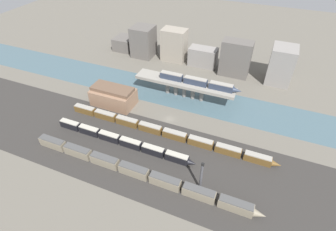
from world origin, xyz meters
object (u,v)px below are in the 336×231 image
object	(u,v)px
train_yard_near	(137,172)
train_yard_mid	(122,141)
warehouse_building	(113,96)
signal_tower	(201,176)
train_yard_far	(165,132)
train_on_bridge	(199,82)

from	to	relation	value
train_yard_near	train_yard_mid	world-z (taller)	train_yard_near
warehouse_building	signal_tower	bearing A→B (deg)	-30.38
signal_tower	train_yard_far	bearing A→B (deg)	137.29
train_on_bridge	train_yard_mid	world-z (taller)	train_on_bridge
signal_tower	warehouse_building	bearing A→B (deg)	149.62
train_yard_mid	warehouse_building	distance (m)	29.83
train_on_bridge	train_yard_far	distance (m)	32.88
train_yard_far	warehouse_building	xyz separation A→B (m)	(-32.79, 11.75, 2.85)
train_yard_mid	signal_tower	bearing A→B (deg)	-13.45
train_on_bridge	warehouse_building	size ratio (longest dim) A/B	1.97
train_on_bridge	warehouse_building	world-z (taller)	train_on_bridge
train_yard_near	train_yard_mid	bearing A→B (deg)	137.64
train_yard_near	warehouse_building	size ratio (longest dim) A/B	4.35
train_yard_far	signal_tower	bearing A→B (deg)	-42.71
train_on_bridge	signal_tower	distance (m)	54.74
train_yard_far	train_yard_mid	bearing A→B (deg)	-141.25
train_on_bridge	train_yard_near	bearing A→B (deg)	-96.24
warehouse_building	signal_tower	xyz separation A→B (m)	(54.99, -32.24, 2.06)
warehouse_building	signal_tower	distance (m)	63.78
train_yard_mid	warehouse_building	bearing A→B (deg)	127.84
train_on_bridge	signal_tower	world-z (taller)	signal_tower
train_on_bridge	train_yard_near	world-z (taller)	train_on_bridge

